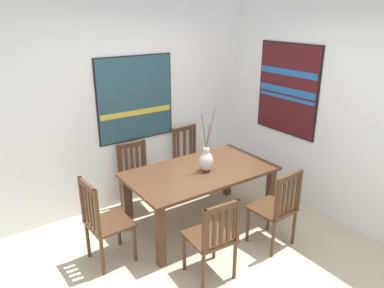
# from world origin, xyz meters

# --- Properties ---
(ground_plane) EXTENTS (6.40, 6.40, 0.03)m
(ground_plane) POSITION_xyz_m (0.00, 0.00, -0.01)
(ground_plane) COLOR beige
(wall_back) EXTENTS (6.40, 0.12, 2.70)m
(wall_back) POSITION_xyz_m (0.00, 1.86, 1.35)
(wall_back) COLOR white
(wall_back) RESTS_ON ground_plane
(wall_side) EXTENTS (0.12, 6.40, 2.70)m
(wall_side) POSITION_xyz_m (1.86, 0.00, 1.35)
(wall_side) COLOR white
(wall_side) RESTS_ON ground_plane
(dining_table) EXTENTS (1.71, 0.97, 0.72)m
(dining_table) POSITION_xyz_m (0.34, 0.76, 0.62)
(dining_table) COLOR #51331E
(dining_table) RESTS_ON ground_plane
(centerpiece_vase) EXTENTS (0.20, 0.16, 0.74)m
(centerpiece_vase) POSITION_xyz_m (0.39, 0.71, 0.85)
(centerpiece_vase) COLOR silver
(centerpiece_vase) RESTS_ON dining_table
(chair_0) EXTENTS (0.45, 0.45, 0.87)m
(chair_0) POSITION_xyz_m (-0.09, 1.57, 0.47)
(chair_0) COLOR #4C301C
(chair_0) RESTS_ON ground_plane
(chair_1) EXTENTS (0.45, 0.45, 0.92)m
(chair_1) POSITION_xyz_m (0.78, -0.07, 0.48)
(chair_1) COLOR #4C301C
(chair_1) RESTS_ON ground_plane
(chair_2) EXTENTS (0.44, 0.44, 0.94)m
(chair_2) POSITION_xyz_m (-0.88, 0.74, 0.49)
(chair_2) COLOR #4C301C
(chair_2) RESTS_ON ground_plane
(chair_3) EXTENTS (0.45, 0.45, 0.87)m
(chair_3) POSITION_xyz_m (-0.12, -0.09, 0.47)
(chair_3) COLOR #4C301C
(chair_3) RESTS_ON ground_plane
(chair_4) EXTENTS (0.45, 0.45, 0.95)m
(chair_4) POSITION_xyz_m (0.76, 1.57, 0.48)
(chair_4) COLOR #4C301C
(chair_4) RESTS_ON ground_plane
(painting_on_back_wall) EXTENTS (1.05, 0.05, 1.09)m
(painting_on_back_wall) POSITION_xyz_m (0.06, 1.79, 1.42)
(painting_on_back_wall) COLOR black
(painting_on_side_wall) EXTENTS (0.05, 0.99, 1.20)m
(painting_on_side_wall) POSITION_xyz_m (1.79, 0.81, 1.50)
(painting_on_side_wall) COLOR black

